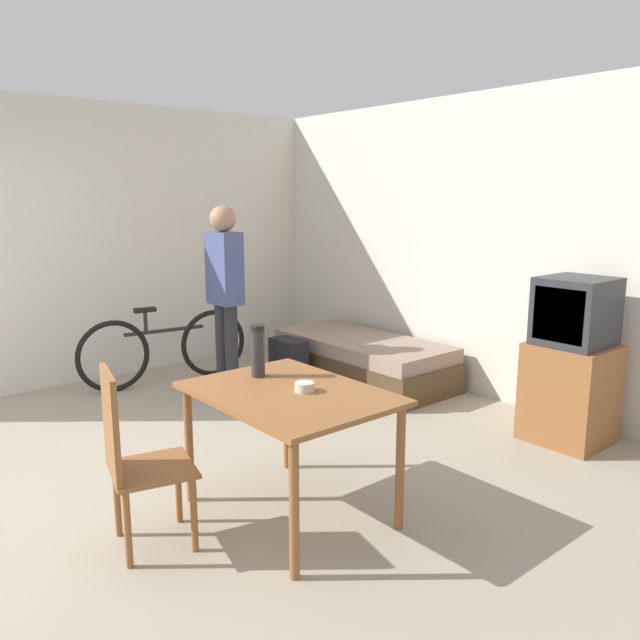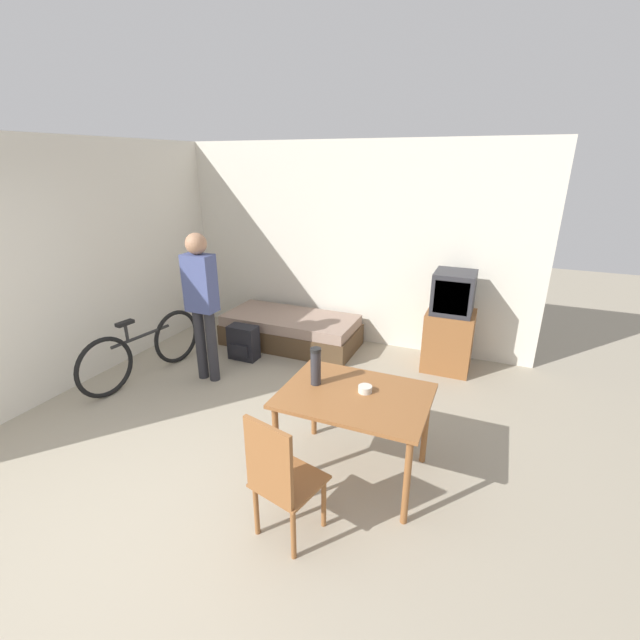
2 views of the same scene
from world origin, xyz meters
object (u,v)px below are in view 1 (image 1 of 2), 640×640
Objects in this scene: mate_bowl at (304,387)px; thermos_flask at (258,349)px; dining_table at (289,406)px; wooden_chair at (131,453)px; tv at (571,365)px; backpack at (288,362)px; bicycle at (165,348)px; daybed at (363,359)px; person_standing at (225,286)px.

thermos_flask is at bearing -175.67° from mate_bowl.
dining_table is 3.62× the size of thermos_flask.
dining_table is 10.44× the size of mate_bowl.
dining_table is 1.18× the size of wooden_chair.
tv is 3.91× the size of thermos_flask.
thermos_flask is at bearing -41.47° from backpack.
bicycle is (-3.27, -1.65, -0.23)m from tv.
tv reaches higher than wooden_chair.
dining_table is at bearing -52.49° from daybed.
tv reaches higher than dining_table.
thermos_flask is at bearing -13.34° from bicycle.
bicycle is 2.96m from mate_bowl.
daybed is at bearing 53.46° from bicycle.
backpack reaches higher than daybed.
dining_table is 2.54× the size of backpack.
person_standing reaches higher than dining_table.
wooden_chair reaches higher than dining_table.
daybed is 1.63× the size of dining_table.
daybed is at bearing 127.51° from dining_table.
mate_bowl is (1.73, -2.11, 0.56)m from daybed.
wooden_chair is at bearing -102.38° from tv.
mate_bowl is at bearing 4.33° from thermos_flask.
mate_bowl reaches higher than daybed.
bicycle is at bearing -153.24° from tv.
daybed is 1.93× the size of wooden_chair.
wooden_chair is at bearing -52.58° from backpack.
dining_table reaches higher than daybed.
wooden_chair is 3.06× the size of thermos_flask.
dining_table is (-0.45, -2.26, 0.07)m from tv.
dining_table is 0.14m from mate_bowl.
bicycle is 5.30× the size of thermos_flask.
tv is at bearing 78.73° from dining_table.
mate_bowl is 2.60m from backpack.
mate_bowl is at bearing -20.70° from person_standing.
dining_table is 2.31m from person_standing.
daybed is at bearing 61.62° from backpack.
wooden_chair is (-0.68, -3.10, -0.06)m from tv.
person_standing is 2.33m from mate_bowl.
mate_bowl is at bearing -99.99° from tv.
thermos_flask is (1.76, -0.85, -0.10)m from person_standing.
tv reaches higher than thermos_flask.
daybed is 4.15× the size of backpack.
thermos_flask is 2.88× the size of mate_bowl.
daybed is at bearing -177.47° from tv.
tv reaches higher than backpack.
dining_table is 2.56m from backpack.
backpack is at bearing 127.42° from wooden_chair.
mate_bowl is at bearing -34.83° from backpack.
tv is at bearing 16.94° from backpack.
dining_table is at bearing -22.64° from person_standing.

